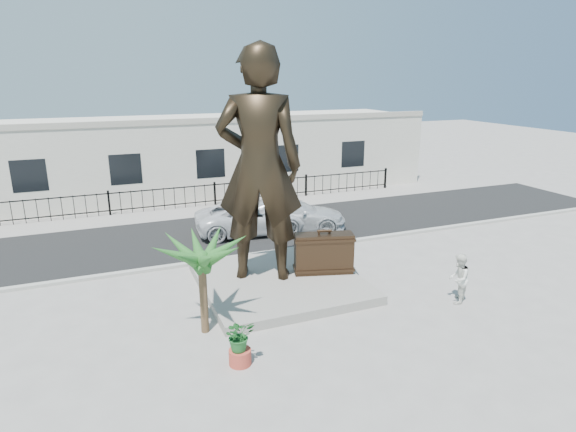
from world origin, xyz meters
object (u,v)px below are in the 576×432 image
object	(u,v)px
statue	(259,166)
suitcase	(324,253)
car_white	(252,218)
tourist	(459,279)

from	to	relation	value
statue	suitcase	size ratio (longest dim) A/B	3.80
suitcase	car_white	size ratio (longest dim) A/B	0.39
tourist	car_white	size ratio (longest dim) A/B	0.32
statue	tourist	bearing A→B (deg)	168.77
statue	car_white	size ratio (longest dim) A/B	1.49
statue	tourist	world-z (taller)	statue
tourist	statue	bearing A→B (deg)	-74.22
car_white	statue	bearing A→B (deg)	170.63
statue	car_white	bearing A→B (deg)	-81.43
car_white	suitcase	bearing A→B (deg)	-168.05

